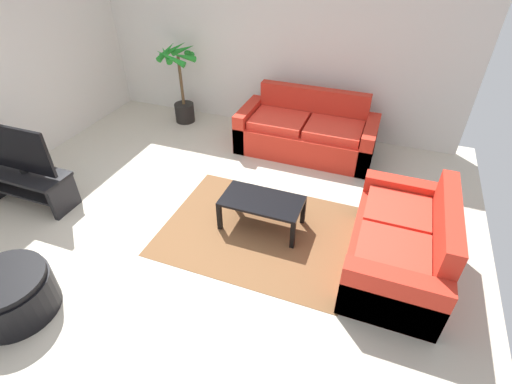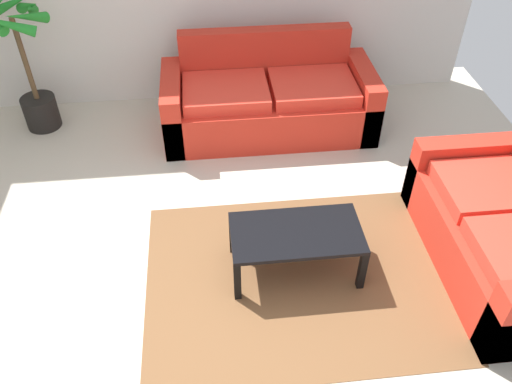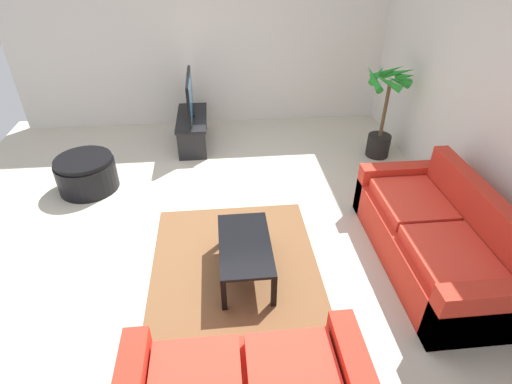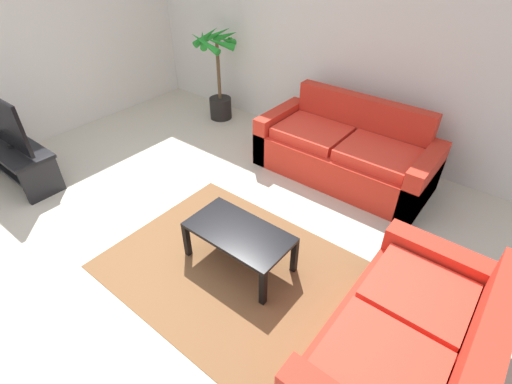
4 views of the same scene
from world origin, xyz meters
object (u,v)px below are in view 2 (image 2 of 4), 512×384
Objects in this scene: couch_loveseat at (508,235)px; coffee_table at (296,237)px; couch_main at (268,101)px; potted_palm at (26,67)px.

coffee_table is at bearing 175.90° from couch_loveseat.
couch_main and couch_loveseat have the same top height.
couch_main reaches higher than coffee_table.
couch_loveseat is 1.54m from coffee_table.
potted_palm is (-2.24, 2.16, 0.33)m from coffee_table.
couch_main is at bearing 126.76° from couch_loveseat.
couch_main is at bearing -6.67° from potted_palm.
couch_main is 2.33m from potted_palm.
coffee_table is (-1.54, 0.11, 0.03)m from couch_loveseat.
potted_palm is (-2.28, 0.27, 0.36)m from couch_main.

